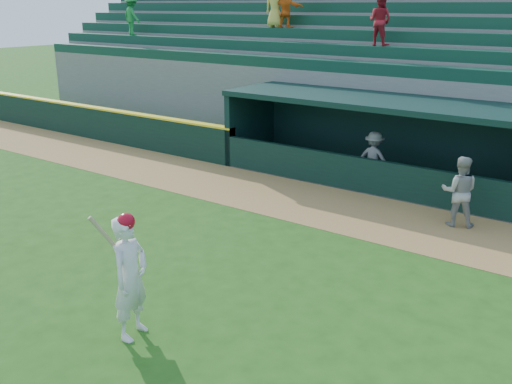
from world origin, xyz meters
TOP-DOWN VIEW (x-y plane):
  - ground at (0.00, 0.00)m, footprint 120.00×120.00m
  - warning_track at (0.00, 4.90)m, footprint 40.00×3.00m
  - field_wall_left at (-12.25, 6.55)m, footprint 15.50×0.30m
  - wall_stripe_left at (-12.25, 6.55)m, footprint 15.50×0.32m
  - dugout_player_front at (3.03, 5.53)m, footprint 0.98×0.87m
  - dugout_player_inside at (-0.01, 7.44)m, footprint 1.02×0.61m
  - dugout at (0.00, 8.00)m, footprint 9.40×2.80m
  - stands at (-0.00, 12.57)m, footprint 34.50×6.25m
  - batter_at_plate at (0.36, -2.22)m, footprint 0.65×0.84m

SIDE VIEW (x-z plane):
  - ground at x=0.00m, z-range 0.00..0.00m
  - warning_track at x=0.00m, z-range 0.00..0.01m
  - field_wall_left at x=-12.25m, z-range 0.00..1.20m
  - dugout_player_inside at x=-0.01m, z-range 0.00..1.54m
  - dugout_player_front at x=3.03m, z-range 0.00..1.69m
  - batter_at_plate at x=0.36m, z-range -0.01..2.07m
  - wall_stripe_left at x=-12.25m, z-range 1.20..1.26m
  - dugout at x=0.00m, z-range 0.13..2.59m
  - stands at x=0.00m, z-range -1.37..6.17m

